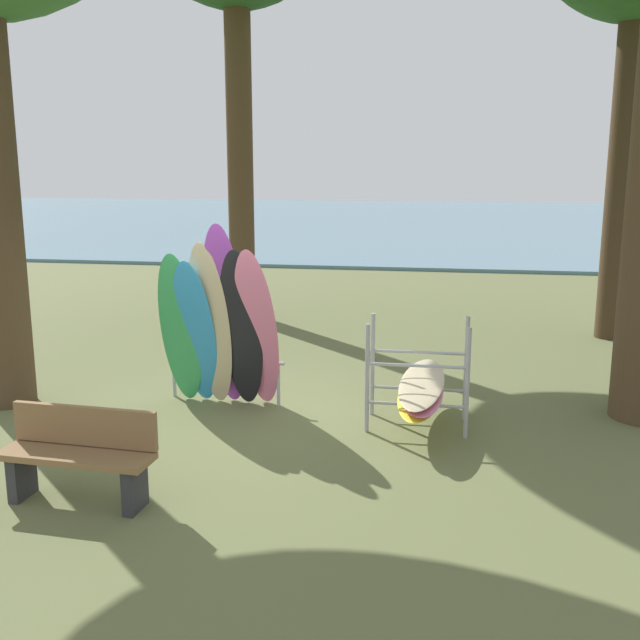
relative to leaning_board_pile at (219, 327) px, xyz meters
The scene contains 5 objects.
ground_plane 1.10m from the leaning_board_pile, 44.07° to the right, with size 80.00×80.00×0.00m, color #60663D.
lake_water 30.27m from the leaning_board_pile, 89.42° to the left, with size 80.00×36.00×0.10m, color slate.
leaning_board_pile is the anchor object (origin of this frame).
board_storage_rack 2.55m from the leaning_board_pile, ahead, with size 1.15×2.12×1.25m.
park_bench 2.85m from the leaning_board_pile, 99.54° to the right, with size 1.42×0.50×0.85m.
Camera 1 is at (2.39, -8.26, 3.00)m, focal length 41.86 mm.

